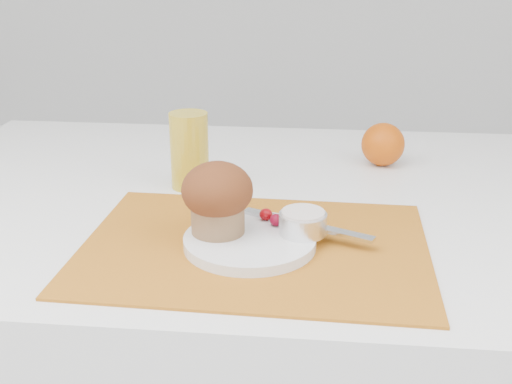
# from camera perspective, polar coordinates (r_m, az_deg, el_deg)

# --- Properties ---
(table) EXTENTS (1.20, 0.80, 0.75)m
(table) POSITION_cam_1_polar(r_m,az_deg,el_deg) (1.22, -0.22, -16.72)
(table) COLOR white
(table) RESTS_ON ground
(placemat) EXTENTS (0.46, 0.35, 0.00)m
(placemat) POSITION_cam_1_polar(r_m,az_deg,el_deg) (0.86, -0.12, -4.87)
(placemat) COLOR #B46619
(placemat) RESTS_ON table
(plate) EXTENTS (0.19, 0.19, 0.01)m
(plate) POSITION_cam_1_polar(r_m,az_deg,el_deg) (0.85, -0.56, -4.40)
(plate) COLOR white
(plate) RESTS_ON placemat
(ramekin) EXTENTS (0.08, 0.08, 0.03)m
(ramekin) POSITION_cam_1_polar(r_m,az_deg,el_deg) (0.85, 4.18, -2.80)
(ramekin) COLOR silver
(ramekin) RESTS_ON plate
(cream) EXTENTS (0.07, 0.07, 0.01)m
(cream) POSITION_cam_1_polar(r_m,az_deg,el_deg) (0.85, 4.21, -1.92)
(cream) COLOR silver
(cream) RESTS_ON ramekin
(raspberry_near) EXTENTS (0.02, 0.02, 0.02)m
(raspberry_near) POSITION_cam_1_polar(r_m,az_deg,el_deg) (0.89, 0.89, -2.00)
(raspberry_near) COLOR #620206
(raspberry_near) RESTS_ON plate
(raspberry_far) EXTENTS (0.02, 0.02, 0.02)m
(raspberry_far) POSITION_cam_1_polar(r_m,az_deg,el_deg) (0.87, 1.81, -2.50)
(raspberry_far) COLOR #570213
(raspberry_far) RESTS_ON plate
(butter_knife) EXTENTS (0.18, 0.10, 0.00)m
(butter_knife) POSITION_cam_1_polar(r_m,az_deg,el_deg) (0.88, 4.51, -2.91)
(butter_knife) COLOR #B8BBC1
(butter_knife) RESTS_ON plate
(orange) EXTENTS (0.08, 0.08, 0.08)m
(orange) POSITION_cam_1_polar(r_m,az_deg,el_deg) (1.18, 11.22, 4.17)
(orange) COLOR #C94F07
(orange) RESTS_ON table
(juice_glass) EXTENTS (0.07, 0.07, 0.13)m
(juice_glass) POSITION_cam_1_polar(r_m,az_deg,el_deg) (1.05, -5.94, 3.68)
(juice_glass) COLOR gold
(juice_glass) RESTS_ON table
(muffin) EXTENTS (0.09, 0.09, 0.10)m
(muffin) POSITION_cam_1_polar(r_m,az_deg,el_deg) (0.84, -3.45, -0.39)
(muffin) COLOR olive
(muffin) RESTS_ON plate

